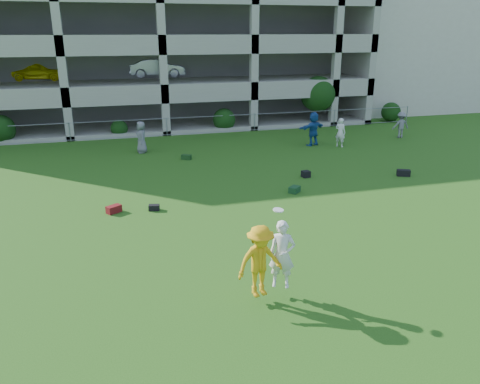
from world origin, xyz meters
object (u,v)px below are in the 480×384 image
object	(u,v)px
bystander_e	(340,132)
crate_d	(306,174)
bystander_d	(313,129)
parking_garage	(149,38)
stucco_building	(402,48)
bystander_c	(141,137)
frisbee_contest	(265,260)
bystander_f	(401,125)

from	to	relation	value
bystander_e	crate_d	distance (m)	6.78
bystander_d	bystander_e	size ratio (longest dim) A/B	1.17
bystander_d	parking_garage	size ratio (longest dim) A/B	0.07
bystander_d	bystander_e	world-z (taller)	bystander_d
stucco_building	crate_d	size ratio (longest dim) A/B	45.71
bystander_c	bystander_e	bearing A→B (deg)	74.19
bystander_c	bystander_e	xyz separation A→B (m)	(11.44, -1.71, -0.03)
crate_d	stucco_building	bearing A→B (deg)	48.07
bystander_e	frisbee_contest	distance (m)	17.61
frisbee_contest	crate_d	bearing A→B (deg)	61.27
bystander_f	bystander_c	bearing A→B (deg)	3.88
bystander_d	bystander_c	bearing A→B (deg)	-25.11
stucco_building	bystander_d	world-z (taller)	stucco_building
stucco_building	parking_garage	world-z (taller)	parking_garage
bystander_f	frisbee_contest	world-z (taller)	frisbee_contest
stucco_building	bystander_d	distance (m)	20.82
bystander_f	crate_d	xyz separation A→B (m)	(-9.26, -6.33, -0.68)
bystander_c	bystander_f	world-z (taller)	bystander_c
bystander_e	parking_garage	bearing A→B (deg)	-6.03
bystander_e	bystander_f	bearing A→B (deg)	-115.70
bystander_c	bystander_e	world-z (taller)	bystander_c
bystander_f	crate_d	bearing A→B (deg)	40.03
bystander_f	parking_garage	world-z (taller)	parking_garage
stucco_building	bystander_f	size ratio (longest dim) A/B	9.66
frisbee_contest	parking_garage	bearing A→B (deg)	89.79
frisbee_contest	parking_garage	xyz separation A→B (m)	(0.11, 29.19, 4.84)
bystander_f	frisbee_contest	distance (m)	21.56
bystander_c	bystander_f	xyz separation A→B (m)	(16.32, -0.51, -0.06)
stucco_building	crate_d	xyz separation A→B (m)	(-17.86, -19.89, -4.85)
bystander_e	bystander_f	distance (m)	5.03
bystander_d	parking_garage	world-z (taller)	parking_garage
bystander_e	parking_garage	distance (m)	18.06
bystander_d	crate_d	world-z (taller)	bystander_d
stucco_building	crate_d	world-z (taller)	stucco_building
crate_d	parking_garage	xyz separation A→B (m)	(-5.16, 19.59, 5.86)
bystander_c	bystander_e	distance (m)	11.56
bystander_e	crate_d	size ratio (longest dim) A/B	4.89
bystander_e	parking_garage	size ratio (longest dim) A/B	0.06
crate_d	frisbee_contest	xyz separation A→B (m)	(-5.26, -9.60, 1.03)
parking_garage	frisbee_contest	bearing A→B (deg)	-90.21
bystander_c	bystander_d	world-z (taller)	bystander_d
stucco_building	frisbee_contest	distance (m)	37.67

